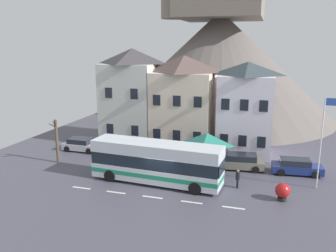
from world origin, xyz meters
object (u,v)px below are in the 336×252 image
flagpole (323,137)px  harbour_buoy (283,191)px  pedestrian_00 (238,177)px  parked_car_03 (239,161)px  pedestrian_01 (206,170)px  parked_car_02 (125,151)px  townhouse_02 (246,108)px  parked_car_01 (82,145)px  townhouse_01 (184,102)px  bus_shelter (207,139)px  parked_car_00 (296,167)px  bare_tree_00 (57,140)px  public_bench (206,157)px  townhouse_00 (133,96)px  hilltop_castle (219,61)px  transit_bus (156,163)px

flagpole → harbour_buoy: (-2.74, -3.21, -3.48)m
flagpole → pedestrian_00: bearing=-163.8°
parked_car_03 → pedestrian_01: pedestrian_01 is taller
parked_car_02 → parked_car_03: bearing=-174.8°
townhouse_02 → parked_car_01: townhouse_02 is taller
townhouse_01 → townhouse_02: townhouse_01 is taller
bus_shelter → pedestrian_00: bearing=-46.5°
parked_car_00 → pedestrian_01: 8.25m
parked_car_00 → parked_car_03: (-4.96, -0.12, 0.02)m
flagpole → bare_tree_00: bearing=-178.6°
public_bench → bare_tree_00: 14.50m
townhouse_00 → townhouse_01: townhouse_00 is taller
townhouse_02 → hilltop_castle: 19.76m
townhouse_00 → harbour_buoy: bearing=-35.6°
townhouse_01 → pedestrian_01: (4.24, -8.99, -4.20)m
parked_car_02 → parked_car_03: parked_car_03 is taller
townhouse_02 → transit_bus: townhouse_02 is taller
townhouse_02 → flagpole: size_ratio=1.30×
transit_bus → pedestrian_01: (3.75, 1.84, -0.88)m
townhouse_02 → hilltop_castle: (-5.77, 18.48, 3.98)m
townhouse_02 → transit_bus: bearing=-120.5°
parked_car_01 → pedestrian_01: 14.94m
bus_shelter → harbour_buoy: 8.35m
public_bench → pedestrian_00: bearing=-57.2°
townhouse_00 → parked_car_03: bearing=-24.6°
townhouse_00 → parked_car_03: size_ratio=2.27×
transit_bus → pedestrian_01: bearing=30.0°
bus_shelter → parked_car_03: size_ratio=0.76×
parked_car_01 → pedestrian_01: pedestrian_01 is taller
townhouse_01 → pedestrian_00: townhouse_01 is taller
public_bench → parked_car_00: bearing=-6.0°
bus_shelter → parked_car_01: bearing=171.8°
townhouse_02 → hilltop_castle: size_ratio=0.27×
townhouse_01 → flagpole: 15.52m
harbour_buoy → bare_tree_00: bare_tree_00 is taller
townhouse_02 → pedestrian_00: 10.47m
hilltop_castle → parked_car_00: (10.73, -23.57, -8.05)m
townhouse_00 → transit_bus: townhouse_00 is taller
harbour_buoy → public_bench: bearing=135.0°
hilltop_castle → parked_car_00: size_ratio=7.98×
parked_car_03 → harbour_buoy: (3.70, -5.94, 0.05)m
townhouse_01 → parked_car_00: size_ratio=2.29×
parked_car_00 → public_bench: 8.22m
townhouse_00 → pedestrian_00: bearing=-38.3°
public_bench → flagpole: (9.65, -3.71, 3.74)m
bus_shelter → flagpole: bearing=-9.4°
townhouse_01 → pedestrian_00: 12.91m
pedestrian_00 → flagpole: size_ratio=0.21×
transit_bus → bare_tree_00: (-10.74, 2.03, 0.49)m
hilltop_castle → bus_shelter: bearing=-83.2°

